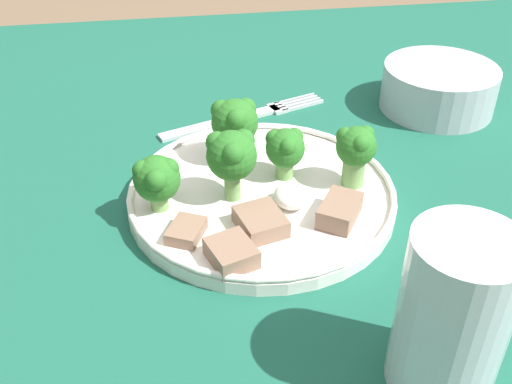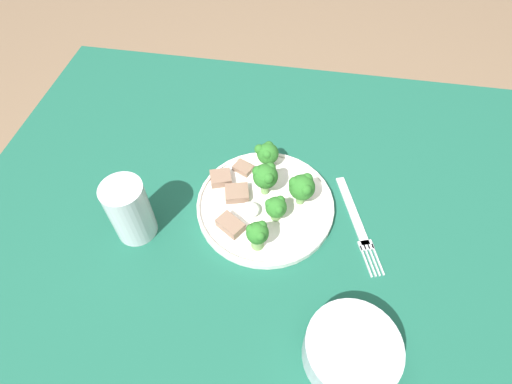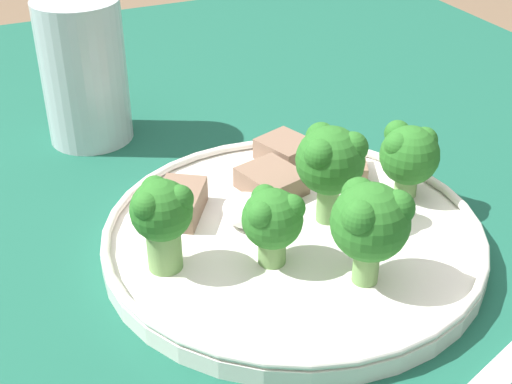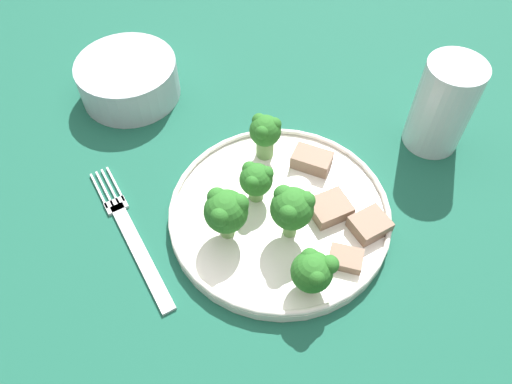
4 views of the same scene
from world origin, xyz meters
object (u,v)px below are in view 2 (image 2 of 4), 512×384
fork (357,222)px  drinking_glass (131,213)px  dinner_plate (265,205)px  cream_bowl (351,351)px

fork → drinking_glass: 0.39m
fork → drinking_glass: bearing=11.6°
fork → drinking_glass: drinking_glass is taller
dinner_plate → cream_bowl: (-0.15, 0.23, 0.02)m
cream_bowl → drinking_glass: bearing=-22.6°
fork → drinking_glass: (0.37, 0.08, 0.05)m
fork → cream_bowl: cream_bowl is taller
cream_bowl → drinking_glass: (0.37, -0.15, 0.03)m
drinking_glass → fork: bearing=-168.4°
drinking_glass → dinner_plate: bearing=-158.7°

